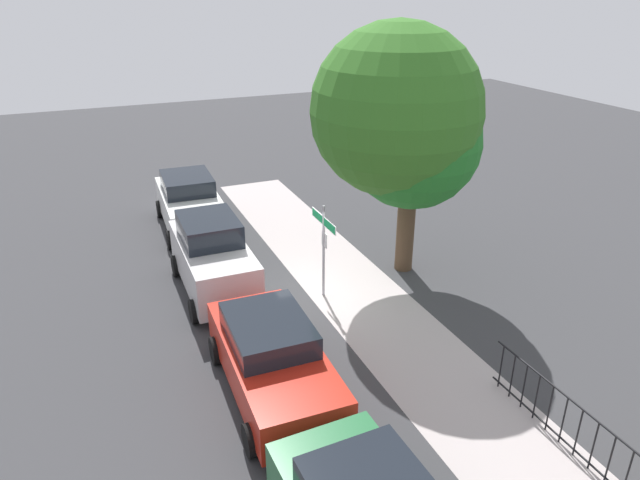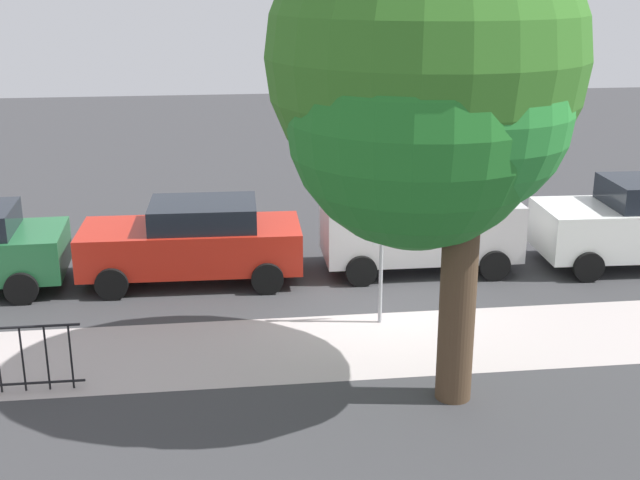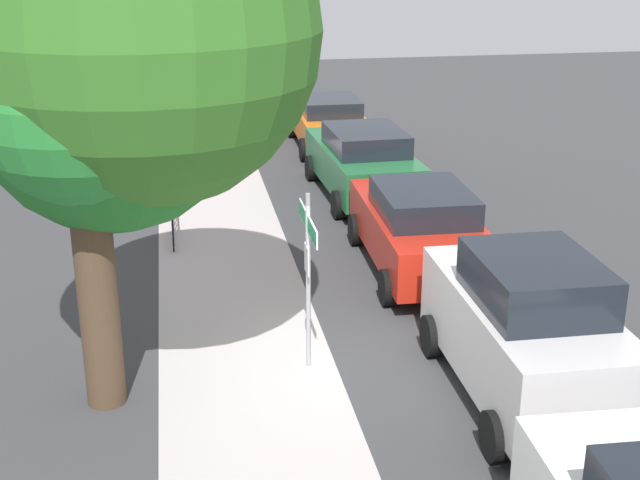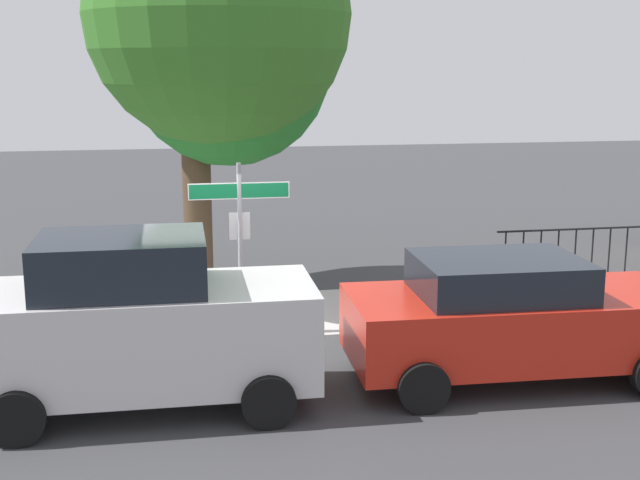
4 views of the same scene
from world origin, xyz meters
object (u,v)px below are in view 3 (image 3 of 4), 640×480
object	(u,v)px
car_green	(363,161)
utility_shed	(107,123)
street_sign	(308,251)
car_silver	(525,329)
shade_tree	(124,58)
car_orange	(329,121)
car_red	(419,227)

from	to	relation	value
car_green	utility_shed	distance (m)	6.61
street_sign	car_silver	distance (m)	3.17
car_silver	car_green	distance (m)	9.59
shade_tree	car_orange	world-z (taller)	shade_tree
car_silver	car_orange	bearing A→B (deg)	0.89
car_green	utility_shed	world-z (taller)	utility_shed
utility_shed	car_red	bearing A→B (deg)	-141.20
car_red	car_orange	distance (m)	9.60
car_green	car_orange	world-z (taller)	car_green
car_silver	car_orange	distance (m)	14.40
car_silver	car_green	world-z (taller)	car_silver
street_sign	car_orange	xyz separation A→B (m)	(12.97, -2.65, -1.04)
street_sign	utility_shed	bearing A→B (deg)	17.37
car_silver	street_sign	bearing A→B (deg)	63.02
shade_tree	utility_shed	distance (m)	11.50
car_orange	shade_tree	bearing A→B (deg)	160.10
car_silver	car_orange	world-z (taller)	car_silver
car_red	car_orange	world-z (taller)	car_red
street_sign	car_red	world-z (taller)	street_sign
shade_tree	street_sign	bearing A→B (deg)	-86.62
car_orange	utility_shed	distance (m)	6.44
car_silver	car_orange	size ratio (longest dim) A/B	0.98
street_sign	car_red	distance (m)	4.38
car_green	shade_tree	bearing A→B (deg)	147.30
car_silver	utility_shed	world-z (taller)	utility_shed
shade_tree	car_green	distance (m)	10.36
utility_shed	car_silver	bearing A→B (deg)	-153.50
car_silver	shade_tree	bearing A→B (deg)	76.34
shade_tree	utility_shed	size ratio (longest dim) A/B	2.58
street_sign	car_orange	distance (m)	13.28
car_silver	car_orange	xyz separation A→B (m)	(14.40, 0.08, -0.28)
car_red	car_orange	size ratio (longest dim) A/B	1.07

